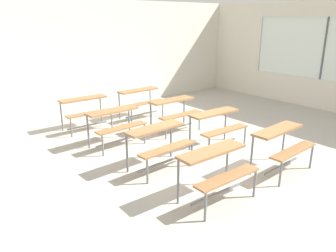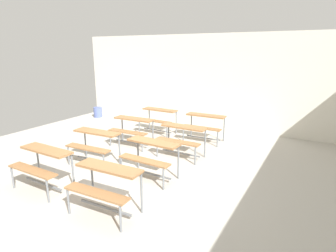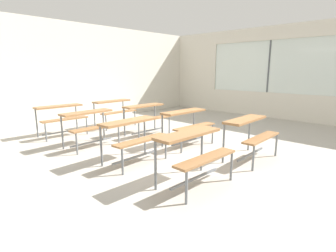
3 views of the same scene
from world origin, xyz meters
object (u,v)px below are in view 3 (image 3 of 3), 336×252
(desk_bench_r0c1, at_px, (251,129))
(desk_bench_r1c0, at_px, (133,131))
(desk_bench_r2c0, at_px, (90,120))
(desk_bench_r1c1, at_px, (187,119))
(desk_bench_r3c1, at_px, (114,107))
(desk_bench_r2c1, at_px, (147,112))
(desk_bench_r0c0, at_px, (194,146))
(desk_bench_r3c0, at_px, (61,113))

(desk_bench_r0c1, height_order, desk_bench_r1c0, same)
(desk_bench_r0c1, bearing_deg, desk_bench_r2c0, 117.21)
(desk_bench_r1c0, xyz_separation_m, desk_bench_r1c1, (1.48, 0.02, 0.00))
(desk_bench_r2c0, bearing_deg, desk_bench_r1c0, -91.75)
(desk_bench_r3c1, bearing_deg, desk_bench_r1c1, -91.76)
(desk_bench_r1c1, bearing_deg, desk_bench_r2c0, 138.89)
(desk_bench_r1c0, distance_m, desk_bench_r2c0, 1.43)
(desk_bench_r0c1, distance_m, desk_bench_r2c1, 2.74)
(desk_bench_r0c0, bearing_deg, desk_bench_r3c0, 91.54)
(desk_bench_r1c0, bearing_deg, desk_bench_r3c1, 58.79)
(desk_bench_r1c1, relative_size, desk_bench_r2c1, 1.01)
(desk_bench_r2c0, bearing_deg, desk_bench_r1c1, -45.75)
(desk_bench_r0c1, relative_size, desk_bench_r1c0, 1.00)
(desk_bench_r0c0, distance_m, desk_bench_r3c1, 4.34)
(desk_bench_r0c1, bearing_deg, desk_bench_r3c1, 88.70)
(desk_bench_r0c0, xyz_separation_m, desk_bench_r3c1, (1.49, 4.07, 0.00))
(desk_bench_r2c1, bearing_deg, desk_bench_r2c0, 177.96)
(desk_bench_r3c1, bearing_deg, desk_bench_r0c0, -111.36)
(desk_bench_r2c1, xyz_separation_m, desk_bench_r3c1, (0.00, 1.39, 0.00))
(desk_bench_r3c1, bearing_deg, desk_bench_r0c1, -90.46)
(desk_bench_r1c1, height_order, desk_bench_r2c1, same)
(desk_bench_r2c1, bearing_deg, desk_bench_r0c1, -88.12)
(desk_bench_r0c0, distance_m, desk_bench_r1c0, 1.33)
(desk_bench_r0c1, bearing_deg, desk_bench_r1c1, 91.23)
(desk_bench_r2c0, height_order, desk_bench_r3c1, same)
(desk_bench_r1c0, height_order, desk_bench_r3c0, same)
(desk_bench_r0c0, height_order, desk_bench_r1c0, same)
(desk_bench_r1c1, distance_m, desk_bench_r3c0, 3.14)
(desk_bench_r0c0, bearing_deg, desk_bench_r2c0, 91.52)
(desk_bench_r0c0, relative_size, desk_bench_r0c1, 0.99)
(desk_bench_r1c1, bearing_deg, desk_bench_r2c1, 91.30)
(desk_bench_r0c0, bearing_deg, desk_bench_r3c1, 70.87)
(desk_bench_r0c1, bearing_deg, desk_bench_r0c0, 175.96)
(desk_bench_r0c0, xyz_separation_m, desk_bench_r2c0, (-0.02, 2.75, 0.00))
(desk_bench_r1c1, relative_size, desk_bench_r2c0, 1.00)
(desk_bench_r2c1, bearing_deg, desk_bench_r1c0, -137.21)
(desk_bench_r0c0, height_order, desk_bench_r3c0, same)
(desk_bench_r3c0, bearing_deg, desk_bench_r0c1, -67.60)
(desk_bench_r0c0, height_order, desk_bench_r1c1, same)
(desk_bench_r2c0, bearing_deg, desk_bench_r2c1, -5.13)
(desk_bench_r1c0, height_order, desk_bench_r1c1, same)
(desk_bench_r3c0, bearing_deg, desk_bench_r1c0, -87.85)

